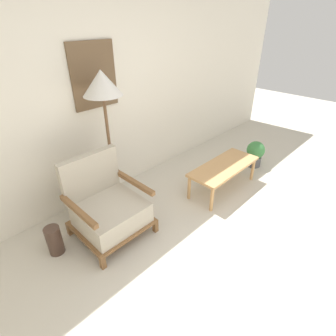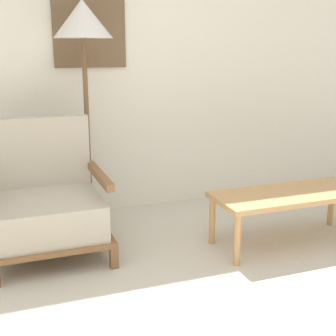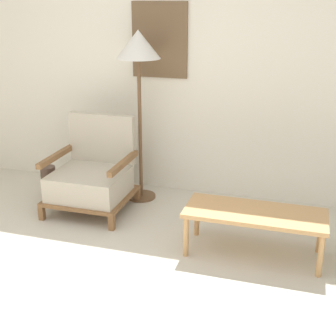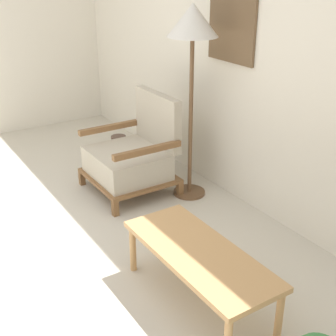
{
  "view_description": "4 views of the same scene",
  "coord_description": "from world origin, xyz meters",
  "views": [
    {
      "loc": [
        -1.61,
        -0.44,
        2.13
      ],
      "look_at": [
        0.34,
        1.45,
        0.55
      ],
      "focal_mm": 28.0,
      "sensor_mm": 36.0,
      "label": 1
    },
    {
      "loc": [
        -0.72,
        -1.43,
        1.35
      ],
      "look_at": [
        0.34,
        1.45,
        0.55
      ],
      "focal_mm": 50.0,
      "sensor_mm": 36.0,
      "label": 2
    },
    {
      "loc": [
        1.45,
        -2.2,
        1.95
      ],
      "look_at": [
        0.34,
        1.45,
        0.55
      ],
      "focal_mm": 50.0,
      "sensor_mm": 36.0,
      "label": 3
    },
    {
      "loc": [
        3.01,
        -0.27,
        1.98
      ],
      "look_at": [
        0.34,
        1.45,
        0.55
      ],
      "focal_mm": 50.0,
      "sensor_mm": 36.0,
      "label": 4
    }
  ],
  "objects": [
    {
      "name": "wall_back",
      "position": [
        -0.0,
        2.32,
        1.35
      ],
      "size": [
        8.0,
        0.09,
        2.7
      ],
      "color": "silver",
      "rests_on": "ground_plane"
    },
    {
      "name": "armchair",
      "position": [
        -0.46,
        1.58,
        0.34
      ],
      "size": [
        0.75,
        0.7,
        0.88
      ],
      "color": "brown",
      "rests_on": "ground_plane"
    },
    {
      "name": "floor_lamp",
      "position": [
        -0.11,
        1.96,
        1.44
      ],
      "size": [
        0.42,
        0.42,
        1.67
      ],
      "color": "brown",
      "rests_on": "ground_plane"
    },
    {
      "name": "coffee_table",
      "position": [
        1.14,
        1.16,
        0.33
      ],
      "size": [
        1.1,
        0.45,
        0.38
      ],
      "color": "tan",
      "rests_on": "ground_plane"
    }
  ]
}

